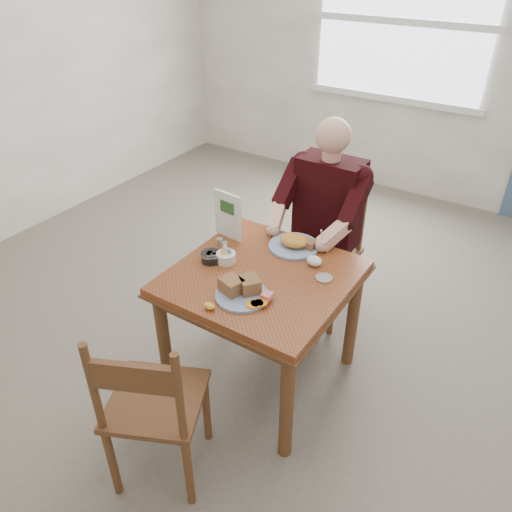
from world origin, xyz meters
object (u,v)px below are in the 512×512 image
Objects in this scene: chair_far at (325,250)px; near_plate at (242,290)px; far_plate at (295,243)px; diner at (323,211)px; chair_near at (153,406)px; table at (262,291)px.

near_plate is (0.02, -1.01, 0.30)m from chair_far.
far_plate is at bearing 90.09° from near_plate.
diner reaches higher than far_plate.
chair_near is 2.67× the size of near_plate.
diner reaches higher than table.
diner is 3.90× the size of near_plate.
near_plate is (0.02, -0.21, 0.14)m from table.
chair_near is at bearing -92.38° from diner.
diner is (0.00, 0.71, 0.17)m from table.
chair_near is 1.18m from far_plate.
chair_far is 0.34m from diner.
near_plate is at bearing -88.91° from diner.
far_plate is (0.02, -0.38, -0.03)m from diner.
chair_near reaches higher than near_plate.
near_plate is (0.02, -0.92, -0.03)m from diner.
diner reaches higher than near_plate.
far_plate is at bearing 87.05° from table.
chair_far reaches higher than table.
table is 3.16× the size of far_plate.
chair_far is at bearing 90.01° from diner.
chair_far reaches higher than near_plate.
chair_near reaches higher than far_plate.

